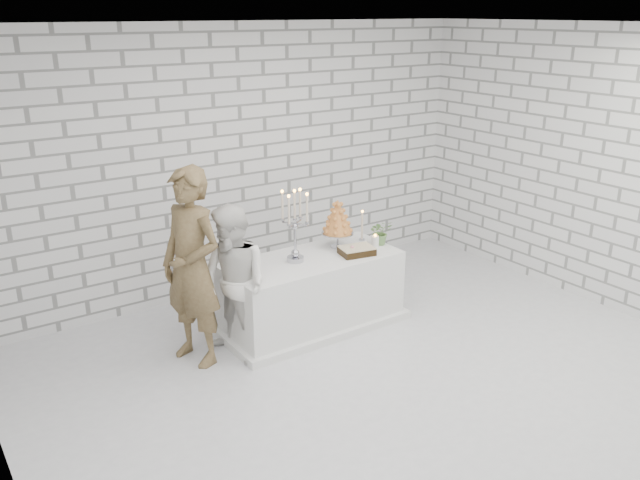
{
  "coord_description": "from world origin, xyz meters",
  "views": [
    {
      "loc": [
        -3.34,
        -3.94,
        3.1
      ],
      "look_at": [
        -0.06,
        0.86,
        1.05
      ],
      "focal_mm": 36.58,
      "sensor_mm": 36.0,
      "label": 1
    }
  ],
  "objects_px": {
    "cake_table": "(312,292)",
    "croquembouche": "(338,224)",
    "groom": "(192,268)",
    "candelabra": "(295,226)",
    "bride": "(234,285)"
  },
  "relations": [
    {
      "from": "groom",
      "to": "bride",
      "type": "distance_m",
      "value": 0.41
    },
    {
      "from": "bride",
      "to": "cake_table",
      "type": "bearing_deg",
      "value": 87.5
    },
    {
      "from": "bride",
      "to": "candelabra",
      "type": "bearing_deg",
      "value": 90.9
    },
    {
      "from": "groom",
      "to": "candelabra",
      "type": "height_order",
      "value": "groom"
    },
    {
      "from": "groom",
      "to": "candelabra",
      "type": "bearing_deg",
      "value": 69.82
    },
    {
      "from": "candelabra",
      "to": "croquembouche",
      "type": "distance_m",
      "value": 0.6
    },
    {
      "from": "groom",
      "to": "croquembouche",
      "type": "height_order",
      "value": "groom"
    },
    {
      "from": "cake_table",
      "to": "croquembouche",
      "type": "relative_size",
      "value": 3.44
    },
    {
      "from": "groom",
      "to": "cake_table",
      "type": "bearing_deg",
      "value": 69.11
    },
    {
      "from": "croquembouche",
      "to": "cake_table",
      "type": "bearing_deg",
      "value": -164.49
    },
    {
      "from": "groom",
      "to": "bride",
      "type": "bearing_deg",
      "value": 39.91
    },
    {
      "from": "candelabra",
      "to": "cake_table",
      "type": "bearing_deg",
      "value": -5.61
    },
    {
      "from": "cake_table",
      "to": "candelabra",
      "type": "height_order",
      "value": "candelabra"
    },
    {
      "from": "cake_table",
      "to": "groom",
      "type": "bearing_deg",
      "value": 178.56
    },
    {
      "from": "cake_table",
      "to": "bride",
      "type": "xyz_separation_m",
      "value": [
        -0.96,
        -0.15,
        0.37
      ]
    }
  ]
}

